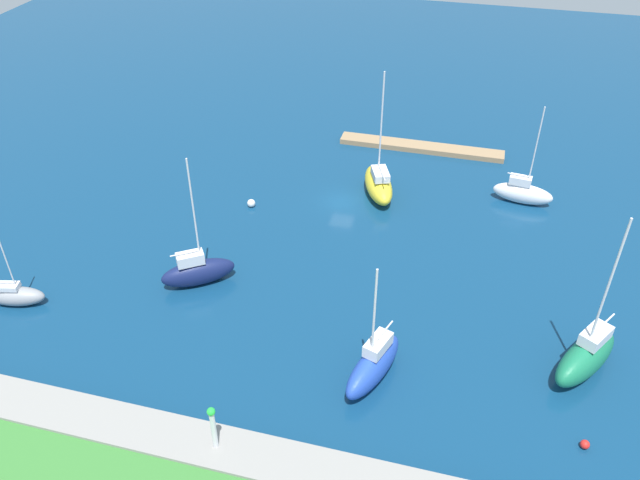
% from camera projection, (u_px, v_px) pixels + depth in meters
% --- Properties ---
extents(water, '(160.00, 160.00, 0.00)m').
position_uv_depth(water, '(342.00, 202.00, 69.69)').
color(water, navy).
rests_on(water, ground).
extents(pier_dock, '(20.12, 2.30, 0.64)m').
position_uv_depth(pier_dock, '(421.00, 147.00, 79.29)').
color(pier_dock, '#997A56').
rests_on(pier_dock, ground).
extents(breakwater, '(57.46, 3.44, 1.55)m').
position_uv_depth(breakwater, '(227.00, 455.00, 42.82)').
color(breakwater, gray).
rests_on(breakwater, ground).
extents(harbor_beacon, '(0.56, 0.56, 3.73)m').
position_uv_depth(harbor_beacon, '(213.00, 425.00, 41.24)').
color(harbor_beacon, silver).
rests_on(harbor_beacon, breakwater).
extents(sailboat_navy_off_beacon, '(6.63, 5.49, 12.82)m').
position_uv_depth(sailboat_navy_off_beacon, '(198.00, 271.00, 57.72)').
color(sailboat_navy_off_beacon, '#141E4C').
rests_on(sailboat_navy_off_beacon, water).
extents(sailboat_green_west_end, '(6.14, 7.66, 14.54)m').
position_uv_depth(sailboat_green_west_end, '(586.00, 356.00, 48.93)').
color(sailboat_green_west_end, '#19724C').
rests_on(sailboat_green_west_end, water).
extents(sailboat_blue_far_north, '(4.28, 7.50, 10.96)m').
position_uv_depth(sailboat_blue_far_north, '(373.00, 364.00, 48.44)').
color(sailboat_blue_far_north, '#2347B2').
rests_on(sailboat_blue_far_north, water).
extents(sailboat_yellow_by_breakwater, '(5.28, 7.96, 14.06)m').
position_uv_depth(sailboat_yellow_by_breakwater, '(379.00, 184.00, 69.96)').
color(sailboat_yellow_by_breakwater, yellow).
rests_on(sailboat_yellow_by_breakwater, water).
extents(sailboat_white_lone_south, '(6.46, 2.56, 11.21)m').
position_uv_depth(sailboat_white_lone_south, '(523.00, 192.00, 68.90)').
color(sailboat_white_lone_south, white).
rests_on(sailboat_white_lone_south, water).
extents(sailboat_gray_inner_mooring, '(5.25, 2.87, 9.18)m').
position_uv_depth(sailboat_gray_inner_mooring, '(16.00, 295.00, 55.69)').
color(sailboat_gray_inner_mooring, gray).
rests_on(sailboat_gray_inner_mooring, water).
extents(mooring_buoy_red, '(0.65, 0.65, 0.65)m').
position_uv_depth(mooring_buoy_red, '(585.00, 444.00, 44.02)').
color(mooring_buoy_red, red).
rests_on(mooring_buoy_red, water).
extents(mooring_buoy_white, '(0.87, 0.87, 0.87)m').
position_uv_depth(mooring_buoy_white, '(251.00, 203.00, 68.68)').
color(mooring_buoy_white, white).
rests_on(mooring_buoy_white, water).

